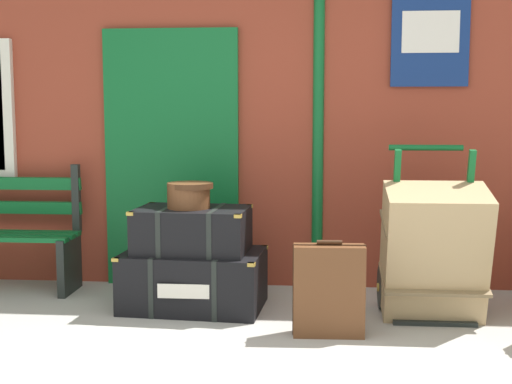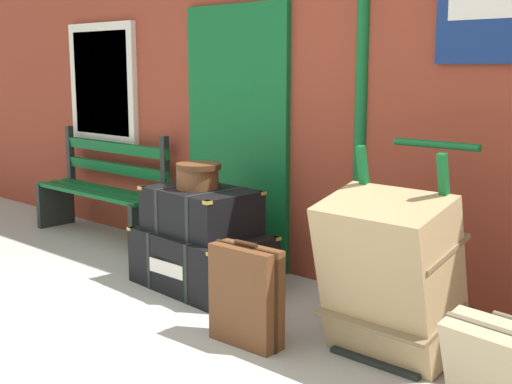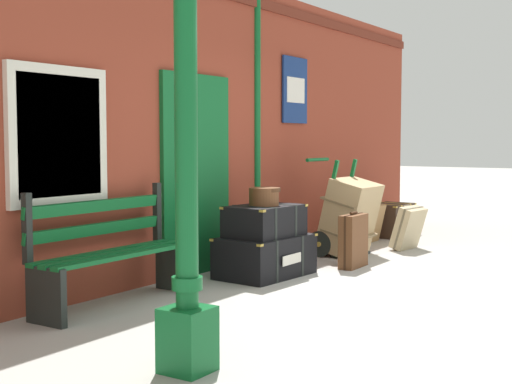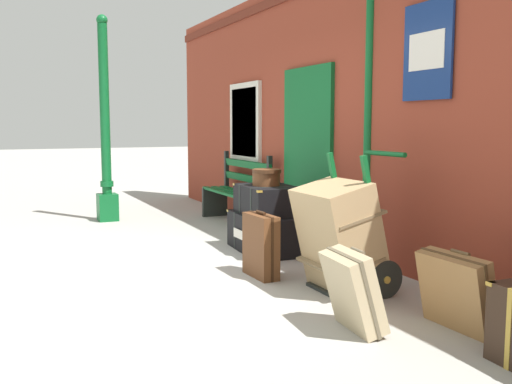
{
  "view_description": "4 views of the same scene",
  "coord_description": "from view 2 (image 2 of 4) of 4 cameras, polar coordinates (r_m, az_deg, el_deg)",
  "views": [
    {
      "loc": [
        0.62,
        -3.05,
        1.43
      ],
      "look_at": [
        0.22,
        1.65,
        0.87
      ],
      "focal_mm": 47.59,
      "sensor_mm": 36.0,
      "label": 1
    },
    {
      "loc": [
        3.39,
        -1.56,
        1.62
      ],
      "look_at": [
        0.19,
        1.88,
        0.75
      ],
      "focal_mm": 48.26,
      "sensor_mm": 36.0,
      "label": 2
    },
    {
      "loc": [
        -6.45,
        -2.18,
        1.42
      ],
      "look_at": [
        -0.44,
        1.74,
        0.89
      ],
      "focal_mm": 50.07,
      "sensor_mm": 36.0,
      "label": 3
    },
    {
      "loc": [
        5.51,
        -1.05,
        1.42
      ],
      "look_at": [
        -0.65,
        1.8,
        0.62
      ],
      "focal_mm": 40.53,
      "sensor_mm": 36.0,
      "label": 4
    }
  ],
  "objects": [
    {
      "name": "steamer_trunk_middle",
      "position": [
        5.03,
        -4.58,
        -1.52
      ],
      "size": [
        0.84,
        0.6,
        0.33
      ],
      "color": "black",
      "rests_on": "steamer_trunk_base"
    },
    {
      "name": "steamer_trunk_base",
      "position": [
        5.11,
        -4.49,
        -5.59
      ],
      "size": [
        1.06,
        0.73,
        0.43
      ],
      "color": "black",
      "rests_on": "ground"
    },
    {
      "name": "suitcase_charcoal",
      "position": [
        3.23,
        19.82,
        -14.61
      ],
      "size": [
        0.51,
        0.37,
        0.58
      ],
      "color": "tan",
      "rests_on": "ground"
    },
    {
      "name": "large_brown_trunk",
      "position": [
        3.88,
        11.05,
        -6.84
      ],
      "size": [
        0.7,
        0.63,
        0.96
      ],
      "color": "tan",
      "rests_on": "ground"
    },
    {
      "name": "round_hatbox",
      "position": [
        4.99,
        -4.86,
        1.49
      ],
      "size": [
        0.33,
        0.32,
        0.18
      ],
      "color": "brown",
      "rests_on": "steamer_trunk_middle"
    },
    {
      "name": "brick_facade",
      "position": [
        5.38,
        3.6,
        10.18
      ],
      "size": [
        10.4,
        0.35,
        3.2
      ],
      "color": "brown",
      "rests_on": "ground"
    },
    {
      "name": "suitcase_cream",
      "position": [
        4.06,
        -0.83,
        -8.59
      ],
      "size": [
        0.46,
        0.18,
        0.63
      ],
      "color": "brown",
      "rests_on": "ground"
    },
    {
      "name": "porters_trolley",
      "position": [
        4.09,
        12.27,
        -9.05
      ],
      "size": [
        0.71,
        0.63,
        1.19
      ],
      "color": "black",
      "rests_on": "ground"
    },
    {
      "name": "platform_bench",
      "position": [
        6.7,
        -12.58,
        0.09
      ],
      "size": [
        1.6,
        0.43,
        1.01
      ],
      "color": "#0F5B28",
      "rests_on": "ground"
    }
  ]
}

